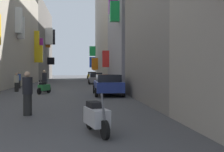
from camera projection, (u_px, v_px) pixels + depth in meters
name	position (u px, v px, depth m)	size (l,w,h in m)	color
ground_plane	(67.00, 85.00, 32.02)	(140.00, 140.00, 0.00)	#424244
building_left_mid_b	(14.00, 41.00, 38.10)	(7.19, 6.58, 12.17)	#B2A899
building_left_mid_c	(31.00, 43.00, 51.06)	(7.36, 19.55, 14.23)	slate
building_right_mid_c	(142.00, 18.00, 27.07)	(6.78, 11.35, 14.37)	gray
building_right_far	(116.00, 21.00, 47.60)	(7.39, 30.08, 21.26)	#9E9384
parked_car_yellow	(92.00, 75.00, 55.19)	(1.92, 4.04, 1.51)	gold
parked_car_blue	(108.00, 84.00, 18.50)	(1.95, 4.37, 1.44)	navy
parked_car_grey	(96.00, 78.00, 34.33)	(1.89, 4.31, 1.46)	slate
scooter_silver	(96.00, 117.00, 7.12)	(0.70, 1.75, 1.13)	#ADADB2
scooter_green	(44.00, 87.00, 19.61)	(0.82, 1.70, 1.13)	#287F3D
scooter_white	(41.00, 85.00, 23.83)	(0.59, 1.77, 1.13)	silver
pedestrian_crossing	(19.00, 80.00, 25.65)	(0.43, 0.43, 1.60)	black
pedestrian_near_left	(28.00, 93.00, 10.05)	(0.39, 0.39, 1.68)	#242424
pedestrian_near_right	(44.00, 81.00, 21.05)	(0.49, 0.49, 1.76)	#333333
pedestrian_mid_street	(16.00, 82.00, 21.44)	(0.53, 0.53, 1.54)	black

